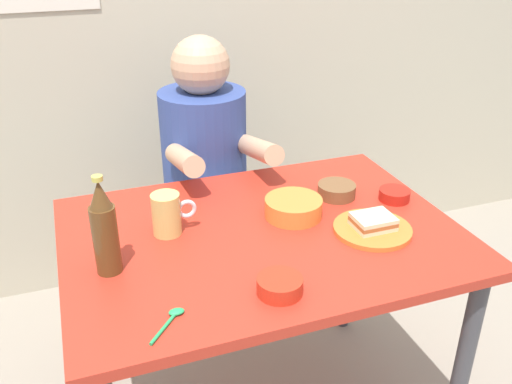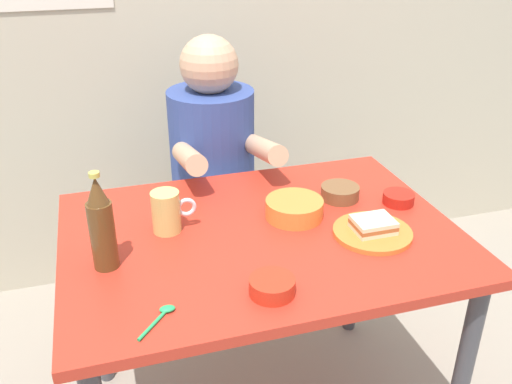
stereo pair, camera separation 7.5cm
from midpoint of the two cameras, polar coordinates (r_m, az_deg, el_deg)
name	(u,v)px [view 1 (the left image)]	position (r m, az deg, el deg)	size (l,w,h in m)	color
dining_table	(262,259)	(1.61, -0.75, -6.95)	(1.10, 0.80, 0.74)	#B72D1E
stool	(208,239)	(2.28, -5.94, -4.88)	(0.34, 0.34, 0.45)	#4C4C51
person_seated	(204,146)	(2.08, -6.40, 4.78)	(0.33, 0.56, 0.72)	#33478C
plate_orange	(372,229)	(1.58, 10.60, -3.82)	(0.22, 0.22, 0.01)	orange
sandwich	(373,222)	(1.57, 10.68, -3.04)	(0.11, 0.09, 0.04)	beige
beer_mug	(167,214)	(1.55, -10.55, -2.27)	(0.13, 0.08, 0.12)	#D1BC66
beer_bottle	(104,230)	(1.39, -16.91, -3.77)	(0.06, 0.06, 0.26)	#593819
sauce_bowl_chili	(280,285)	(1.31, 0.81, -9.60)	(0.11, 0.11, 0.04)	red
condiment_bowl_brown	(337,190)	(1.75, 7.12, 0.21)	(0.12, 0.12, 0.04)	brown
soup_bowl_orange	(293,207)	(1.62, 2.57, -1.54)	(0.17, 0.17, 0.05)	orange
sambal_bowl_red	(394,194)	(1.76, 12.94, -0.25)	(0.10, 0.10, 0.03)	#B21E14
spoon	(172,318)	(1.26, -10.47, -12.73)	(0.09, 0.10, 0.01)	#26A559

